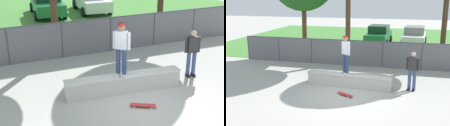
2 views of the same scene
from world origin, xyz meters
TOP-DOWN VIEW (x-y plane):
  - ground_plane at (0.00, 0.00)m, footprint 80.00×80.00m
  - grass_strip at (0.00, 15.75)m, footprint 27.92×20.00m
  - concrete_ledge at (-0.05, 1.38)m, footprint 4.15×0.78m
  - skateboarder at (-0.19, 1.30)m, footprint 0.47×0.45m
  - skateboard at (0.06, 0.14)m, footprint 0.80×0.57m
  - chainlink_fence at (0.00, 5.45)m, footprint 15.99×0.07m
  - car_green at (-0.02, 13.66)m, footprint 2.24×4.32m
  - car_white at (3.03, 13.57)m, footprint 2.24×4.32m
  - bystander at (2.87, 1.63)m, footprint 0.59×0.34m

SIDE VIEW (x-z plane):
  - ground_plane at x=0.00m, z-range 0.00..0.00m
  - grass_strip at x=0.00m, z-range 0.00..0.02m
  - skateboard at x=0.06m, z-range 0.03..0.12m
  - concrete_ledge at x=-0.05m, z-range 0.00..0.64m
  - car_green at x=-0.02m, z-range 0.01..1.67m
  - car_white at x=3.03m, z-range 0.01..1.67m
  - chainlink_fence at x=0.00m, z-range 0.08..1.69m
  - bystander at x=2.87m, z-range 0.10..1.92m
  - skateboarder at x=-0.19m, z-range 0.75..2.59m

